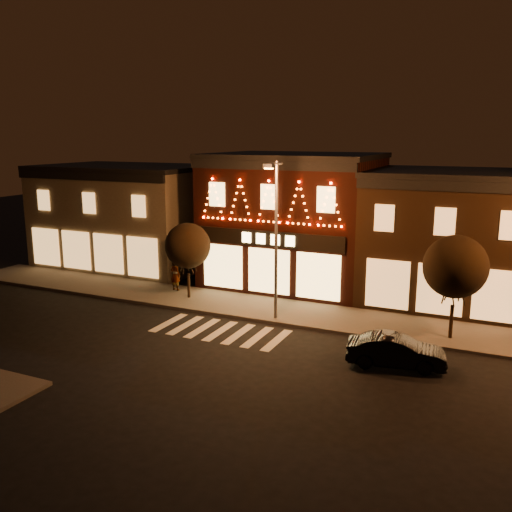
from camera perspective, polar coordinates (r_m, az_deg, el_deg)
The scene contains 10 objects.
ground at distance 24.27m, azimuth -8.24°, elevation -10.58°, with size 120.00×120.00×0.00m, color black.
sidewalk_far at distance 30.08m, azimuth 3.34°, elevation -5.75°, with size 44.00×4.00×0.15m, color #47423D.
building_left at distance 41.73m, azimuth -13.02°, elevation 4.10°, with size 12.20×8.28×7.30m.
building_pulp at distance 35.28m, azimuth 3.95°, elevation 3.76°, with size 10.20×8.34×8.30m.
building_right_a at distance 33.25m, azimuth 19.44°, elevation 1.86°, with size 9.20×8.28×7.50m.
streetlamp_mid at distance 27.51m, azimuth 1.98°, elevation 2.80°, with size 0.62×1.84×8.01m.
tree_left at distance 31.92m, azimuth -7.04°, elevation 1.05°, with size 2.61×2.61×4.37m.
tree_right at distance 26.72m, azimuth 19.82°, elevation -1.05°, with size 2.91×2.91×4.86m.
dark_sedan at distance 23.92m, azimuth 14.19°, elevation -9.48°, with size 1.40×4.01×1.32m, color black.
pedestrian at distance 34.02m, azimuth -8.29°, elevation -1.96°, with size 0.68×0.45×1.86m, color gray.
Camera 1 is at (12.36, -18.66, 9.38)m, focal length 38.92 mm.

